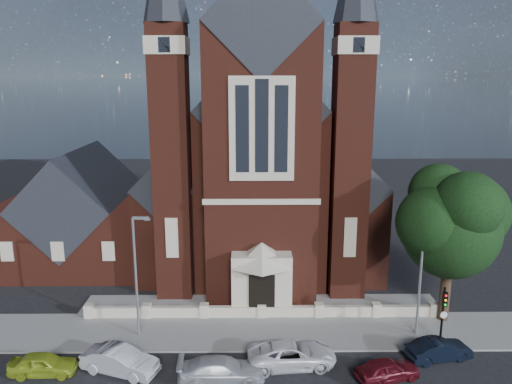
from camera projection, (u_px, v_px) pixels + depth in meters
ground at (260, 271)px, 43.12m from camera, size 120.00×120.00×0.00m
pavement_strip at (262, 332)px, 32.89m from camera, size 60.00×5.00×0.12m
forecourt_paving at (261, 305)px, 36.79m from camera, size 26.00×3.00×0.14m
forecourt_wall at (262, 318)px, 34.84m from camera, size 24.00×0.40×0.90m
church at (259, 162)px, 48.99m from camera, size 20.01×34.90×29.20m
parish_hall at (82, 218)px, 44.98m from camera, size 12.00×12.20×10.24m
street_tree at (455, 225)px, 32.60m from camera, size 6.40×6.60×10.70m
street_lamp_left at (137, 270)px, 31.29m from camera, size 1.16×0.22×8.09m
street_lamp_right at (422, 269)px, 31.45m from camera, size 1.16×0.22×8.09m
traffic_signal at (443, 310)px, 30.38m from camera, size 0.28×0.42×4.00m
car_lime_van at (43, 364)px, 28.10m from camera, size 3.78×1.61×1.27m
car_silver_a at (120, 361)px, 28.24m from camera, size 4.75×2.95×1.48m
car_silver_b at (221, 371)px, 27.38m from camera, size 4.88×2.20×1.39m
car_white_suv at (292, 354)px, 28.94m from camera, size 5.38×2.89×1.44m
car_dark_red at (387, 369)px, 27.61m from camera, size 3.92×2.49×1.24m
car_navy at (439, 350)px, 29.57m from camera, size 4.11×2.21×1.29m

